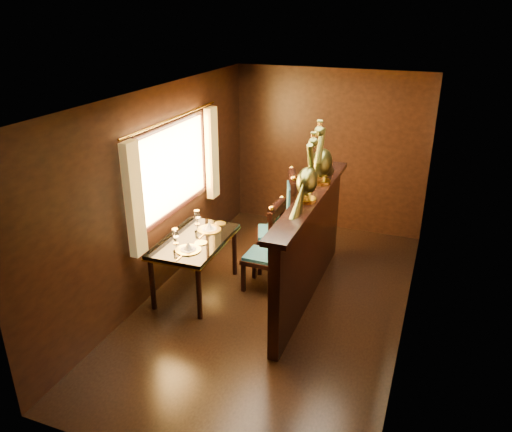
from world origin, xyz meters
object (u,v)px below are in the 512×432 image
Objects in this scene: dining_table at (195,244)px; chair_right at (285,219)px; chair_left at (271,244)px; peacock_right at (322,151)px; peacock_left at (308,169)px.

chair_right is (0.84, 0.97, 0.07)m from dining_table.
peacock_right is at bearing 40.08° from chair_left.
chair_left is at bearing -141.41° from peacock_right.
peacock_left is 0.90× the size of peacock_right.
chair_right is at bearing 47.33° from dining_table.
chair_left is 1.22m from peacock_left.
chair_right is 1.41m from peacock_left.
chair_right is at bearing 120.95° from peacock_left.
peacock_left is (1.35, 0.12, 1.07)m from dining_table.
chair_left is 1.30m from peacock_right.
peacock_left is at bearing -79.61° from chair_right.
peacock_right is (0.49, 0.39, 1.13)m from chair_left.
dining_table is 1.73m from peacock_left.
peacock_left is at bearing -90.00° from peacock_right.
dining_table is 1.02× the size of chair_left.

